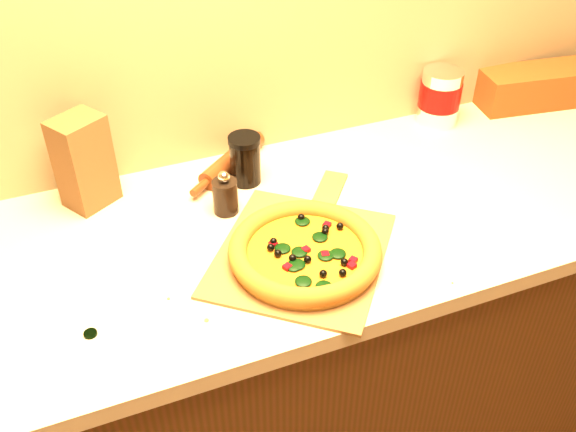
% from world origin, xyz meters
% --- Properties ---
extents(cabinet, '(2.80, 0.65, 0.86)m').
position_xyz_m(cabinet, '(0.00, 1.43, 0.43)').
color(cabinet, '#452B0E').
rests_on(cabinet, ground).
extents(countertop, '(2.84, 0.68, 0.04)m').
position_xyz_m(countertop, '(0.00, 1.43, 0.88)').
color(countertop, beige).
rests_on(countertop, cabinet).
extents(pizza_peel, '(0.49, 0.51, 0.01)m').
position_xyz_m(pizza_peel, '(0.05, 1.32, 0.90)').
color(pizza_peel, brown).
rests_on(pizza_peel, countertop).
extents(pizza, '(0.31, 0.31, 0.04)m').
position_xyz_m(pizza, '(0.04, 1.29, 0.93)').
color(pizza, '#B0772C').
rests_on(pizza, pizza_peel).
extents(bottle_cap, '(0.03, 0.03, 0.01)m').
position_xyz_m(bottle_cap, '(-0.40, 1.25, 0.90)').
color(bottle_cap, black).
rests_on(bottle_cap, countertop).
extents(pepper_grinder, '(0.06, 0.06, 0.11)m').
position_xyz_m(pepper_grinder, '(-0.06, 1.52, 0.94)').
color(pepper_grinder, black).
rests_on(pepper_grinder, countertop).
extents(rolling_pin, '(0.27, 0.23, 0.05)m').
position_xyz_m(rolling_pin, '(0.01, 1.68, 0.92)').
color(rolling_pin, '#5B280F').
rests_on(rolling_pin, countertop).
extents(coffee_canister, '(0.11, 0.11, 0.15)m').
position_xyz_m(coffee_canister, '(0.61, 1.69, 0.98)').
color(coffee_canister, silver).
rests_on(coffee_canister, countertop).
extents(bread_bag, '(0.40, 0.18, 0.11)m').
position_xyz_m(bread_bag, '(0.95, 1.68, 0.95)').
color(bread_bag, brown).
rests_on(bread_bag, countertop).
extents(paper_bag, '(0.14, 0.13, 0.22)m').
position_xyz_m(paper_bag, '(-0.33, 1.67, 1.01)').
color(paper_bag, brown).
rests_on(paper_bag, countertop).
extents(dark_jar, '(0.08, 0.08, 0.12)m').
position_xyz_m(dark_jar, '(0.02, 1.61, 0.96)').
color(dark_jar, black).
rests_on(dark_jar, countertop).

